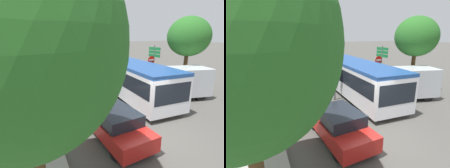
# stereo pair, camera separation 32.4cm
# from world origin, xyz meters

# --- Properties ---
(ground_plane) EXTENTS (200.00, 200.00, 0.00)m
(ground_plane) POSITION_xyz_m (0.00, 0.00, 0.00)
(ground_plane) COLOR #4F4C47
(kerb_strip_left) EXTENTS (3.20, 47.20, 0.14)m
(kerb_strip_left) POSITION_xyz_m (-5.84, 18.60, 0.07)
(kerb_strip_left) COLOR #9E998E
(kerb_strip_left) RESTS_ON ground
(articulated_bus) EXTENTS (3.74, 17.94, 2.64)m
(articulated_bus) POSITION_xyz_m (2.16, 9.67, 1.53)
(articulated_bus) COLOR silver
(articulated_bus) RESTS_ON ground
(city_bus_rear) EXTENTS (2.82, 11.65, 2.50)m
(city_bus_rear) POSITION_xyz_m (-1.87, 37.20, 1.44)
(city_bus_rear) COLOR silver
(city_bus_rear) RESTS_ON ground
(queued_car_red) EXTENTS (1.96, 4.20, 1.43)m
(queued_car_red) POSITION_xyz_m (-1.85, 0.81, 0.72)
(queued_car_red) COLOR #B21E19
(queued_car_red) RESTS_ON ground
(queued_car_graphite) EXTENTS (2.00, 4.29, 1.46)m
(queued_car_graphite) POSITION_xyz_m (-1.79, 6.26, 0.74)
(queued_car_graphite) COLOR #47474C
(queued_car_graphite) RESTS_ON ground
(queued_car_black) EXTENTS (2.03, 4.35, 1.48)m
(queued_car_black) POSITION_xyz_m (-1.66, 11.89, 0.75)
(queued_car_black) COLOR black
(queued_car_black) RESTS_ON ground
(queued_car_navy) EXTENTS (2.00, 4.29, 1.46)m
(queued_car_navy) POSITION_xyz_m (-2.00, 17.28, 0.74)
(queued_car_navy) COLOR navy
(queued_car_navy) RESTS_ON ground
(queued_car_blue) EXTENTS (1.87, 4.02, 1.37)m
(queued_car_blue) POSITION_xyz_m (-1.79, 22.86, 0.69)
(queued_car_blue) COLOR #284799
(queued_car_blue) RESTS_ON ground
(white_van) EXTENTS (5.33, 3.13, 2.31)m
(white_van) POSITION_xyz_m (4.71, 3.52, 1.24)
(white_van) COLOR #B7BABF
(white_van) RESTS_ON ground
(traffic_light) EXTENTS (0.34, 0.37, 3.40)m
(traffic_light) POSITION_xyz_m (-0.05, 5.36, 2.50)
(traffic_light) COLOR #56595E
(traffic_light) RESTS_ON ground
(no_entry_sign) EXTENTS (0.70, 0.08, 2.82)m
(no_entry_sign) POSITION_xyz_m (4.86, 6.88, 1.88)
(no_entry_sign) COLOR #56595E
(no_entry_sign) RESTS_ON ground
(direction_sign_post) EXTENTS (0.33, 1.39, 3.60)m
(direction_sign_post) POSITION_xyz_m (6.37, 8.37, 2.57)
(direction_sign_post) COLOR #56595E
(direction_sign_post) RESTS_ON ground
(tree_left_near) EXTENTS (4.56, 4.56, 6.99)m
(tree_left_near) POSITION_xyz_m (-5.20, -1.36, 4.45)
(tree_left_near) COLOR #51381E
(tree_left_near) RESTS_ON ground
(tree_left_mid) EXTENTS (3.65, 3.65, 6.49)m
(tree_left_mid) POSITION_xyz_m (-4.78, 6.43, 4.60)
(tree_left_mid) COLOR #51381E
(tree_left_mid) RESTS_ON ground
(tree_right_near) EXTENTS (3.37, 3.37, 6.08)m
(tree_right_near) POSITION_xyz_m (6.86, 4.84, 4.39)
(tree_right_near) COLOR #51381E
(tree_right_near) RESTS_ON ground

